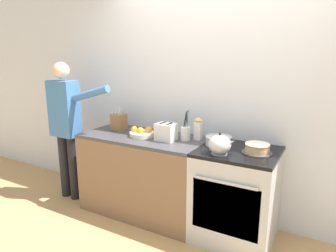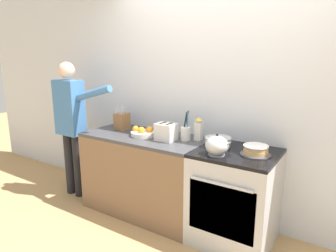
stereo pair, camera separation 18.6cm
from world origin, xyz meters
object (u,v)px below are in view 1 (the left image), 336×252
(stove_range, at_px, (236,195))
(knife_block, at_px, (119,122))
(utensil_crock, at_px, (185,132))
(layer_cake, at_px, (257,149))
(mixing_bowl, at_px, (218,141))
(fruit_bowl, at_px, (142,133))
(milk_carton, at_px, (198,129))
(person_baker, at_px, (66,119))
(toaster, at_px, (166,132))
(tea_kettle, at_px, (220,145))

(stove_range, height_order, knife_block, knife_block)
(stove_range, distance_m, utensil_crock, 0.77)
(layer_cake, distance_m, utensil_crock, 0.74)
(mixing_bowl, bearing_deg, utensil_crock, 177.86)
(fruit_bowl, height_order, milk_carton, milk_carton)
(person_baker, bearing_deg, fruit_bowl, 1.88)
(stove_range, distance_m, person_baker, 2.10)
(stove_range, distance_m, layer_cake, 0.51)
(stove_range, height_order, toaster, toaster)
(tea_kettle, height_order, person_baker, person_baker)
(knife_block, distance_m, utensil_crock, 0.86)
(layer_cake, xyz_separation_m, toaster, (-0.90, -0.04, 0.05))
(stove_range, xyz_separation_m, person_baker, (-2.03, -0.16, 0.55))
(toaster, bearing_deg, milk_carton, 35.18)
(mixing_bowl, bearing_deg, toaster, -169.29)
(toaster, bearing_deg, layer_cake, 2.25)
(layer_cake, bearing_deg, utensil_crock, 174.09)
(utensil_crock, distance_m, person_baker, 1.47)
(utensil_crock, bearing_deg, knife_block, 179.09)
(stove_range, height_order, milk_carton, milk_carton)
(fruit_bowl, xyz_separation_m, person_baker, (-0.99, -0.13, 0.07))
(layer_cake, distance_m, mixing_bowl, 0.39)
(layer_cake, bearing_deg, stove_range, 179.26)
(toaster, height_order, milk_carton, milk_carton)
(mixing_bowl, distance_m, knife_block, 1.22)
(tea_kettle, height_order, knife_block, knife_block)
(mixing_bowl, height_order, toaster, toaster)
(person_baker, bearing_deg, mixing_bowl, 1.20)
(tea_kettle, relative_size, mixing_bowl, 0.96)
(milk_carton, bearing_deg, layer_cake, -13.70)
(mixing_bowl, distance_m, toaster, 0.53)
(mixing_bowl, height_order, milk_carton, milk_carton)
(fruit_bowl, distance_m, toaster, 0.31)
(mixing_bowl, relative_size, knife_block, 0.91)
(mixing_bowl, distance_m, person_baker, 1.83)
(knife_block, distance_m, toaster, 0.71)
(stove_range, height_order, tea_kettle, tea_kettle)
(mixing_bowl, height_order, knife_block, knife_block)
(tea_kettle, bearing_deg, knife_block, 168.28)
(mixing_bowl, xyz_separation_m, utensil_crock, (-0.36, 0.01, 0.03))
(knife_block, bearing_deg, layer_cake, -3.22)
(layer_cake, bearing_deg, mixing_bowl, 170.58)
(stove_range, bearing_deg, utensil_crock, 172.59)
(tea_kettle, relative_size, fruit_bowl, 0.92)
(layer_cake, xyz_separation_m, mixing_bowl, (-0.38, 0.06, 0.00))
(stove_range, relative_size, utensil_crock, 2.91)
(toaster, bearing_deg, tea_kettle, -13.39)
(knife_block, xyz_separation_m, fruit_bowl, (0.39, -0.11, -0.06))
(fruit_bowl, distance_m, milk_carton, 0.60)
(fruit_bowl, bearing_deg, mixing_bowl, 6.07)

